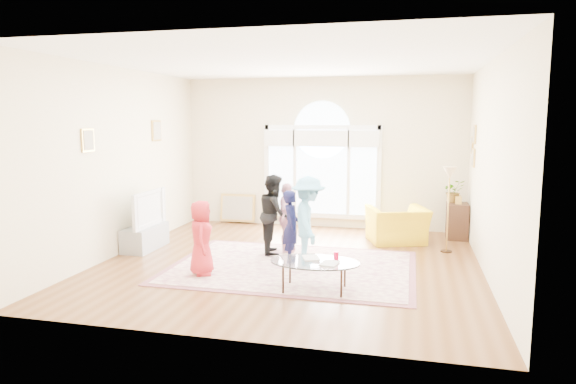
% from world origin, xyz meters
% --- Properties ---
extents(ground, '(6.00, 6.00, 0.00)m').
position_xyz_m(ground, '(0.00, 0.00, 0.00)').
color(ground, '#593316').
rests_on(ground, ground).
extents(room_shell, '(6.00, 6.00, 6.00)m').
position_xyz_m(room_shell, '(0.01, 2.83, 1.57)').
color(room_shell, beige).
rests_on(room_shell, ground).
extents(area_rug, '(3.60, 2.60, 0.02)m').
position_xyz_m(area_rug, '(0.10, -0.23, 0.01)').
color(area_rug, beige).
rests_on(area_rug, ground).
extents(rug_border, '(3.80, 2.80, 0.01)m').
position_xyz_m(rug_border, '(0.10, -0.23, 0.01)').
color(rug_border, '#804851').
rests_on(rug_border, ground).
extents(tv_console, '(0.45, 1.00, 0.42)m').
position_xyz_m(tv_console, '(-2.75, 0.30, 0.21)').
color(tv_console, gray).
rests_on(tv_console, ground).
extents(television, '(0.17, 1.11, 0.64)m').
position_xyz_m(television, '(-2.74, 0.30, 0.74)').
color(television, black).
rests_on(television, tv_console).
extents(coffee_table, '(1.24, 0.81, 0.54)m').
position_xyz_m(coffee_table, '(0.65, -1.25, 0.40)').
color(coffee_table, silver).
rests_on(coffee_table, ground).
extents(armchair, '(1.29, 1.21, 0.68)m').
position_xyz_m(armchair, '(1.65, 1.84, 0.34)').
color(armchair, yellow).
rests_on(armchair, ground).
extents(side_cabinet, '(0.40, 0.50, 0.70)m').
position_xyz_m(side_cabinet, '(2.78, 2.47, 0.35)').
color(side_cabinet, black).
rests_on(side_cabinet, ground).
extents(floor_lamp, '(0.24, 0.24, 1.51)m').
position_xyz_m(floor_lamp, '(2.53, 1.35, 1.28)').
color(floor_lamp, black).
rests_on(floor_lamp, ground).
extents(plant_pedestal, '(0.20, 0.20, 0.70)m').
position_xyz_m(plant_pedestal, '(2.70, 2.58, 0.35)').
color(plant_pedestal, white).
rests_on(plant_pedestal, ground).
extents(potted_plant, '(0.49, 0.46, 0.45)m').
position_xyz_m(potted_plant, '(2.70, 2.58, 0.92)').
color(potted_plant, '#33722D').
rests_on(potted_plant, plant_pedestal).
extents(leaning_picture, '(0.80, 0.14, 0.62)m').
position_xyz_m(leaning_picture, '(-1.89, 2.90, 0.00)').
color(leaning_picture, tan).
rests_on(leaning_picture, ground).
extents(child_red, '(0.51, 0.63, 1.12)m').
position_xyz_m(child_red, '(-1.12, -0.94, 0.58)').
color(child_red, red).
rests_on(child_red, area_rug).
extents(child_navy, '(0.37, 0.48, 1.17)m').
position_xyz_m(child_navy, '(0.02, 0.03, 0.61)').
color(child_navy, '#101134').
rests_on(child_navy, area_rug).
extents(child_black, '(0.68, 0.78, 1.37)m').
position_xyz_m(child_black, '(-0.39, 0.52, 0.70)').
color(child_black, black).
rests_on(child_black, area_rug).
extents(child_pink, '(0.35, 0.73, 1.21)m').
position_xyz_m(child_pink, '(-0.21, 0.65, 0.62)').
color(child_pink, '#EEA8BB').
rests_on(child_pink, area_rug).
extents(child_blue, '(0.77, 1.04, 1.43)m').
position_xyz_m(child_blue, '(0.34, -0.13, 0.73)').
color(child_blue, '#67B8E1').
rests_on(child_blue, area_rug).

